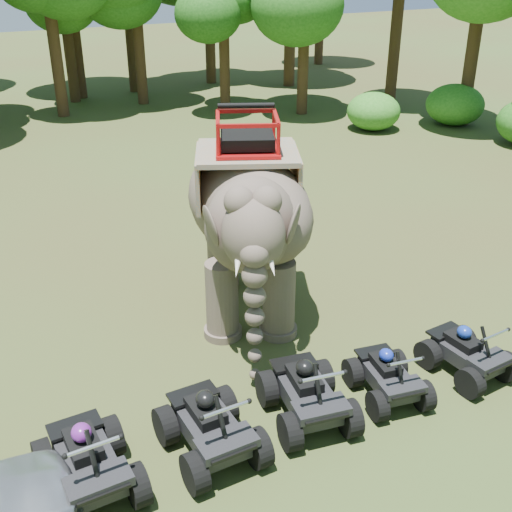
{
  "coord_description": "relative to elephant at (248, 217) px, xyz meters",
  "views": [
    {
      "loc": [
        -5.01,
        -9.11,
        7.61
      ],
      "look_at": [
        0.0,
        1.2,
        1.9
      ],
      "focal_mm": 45.0,
      "sensor_mm": 36.0,
      "label": 1
    }
  ],
  "objects": [
    {
      "name": "tree_1",
      "position": [
        3.8,
        20.59,
        1.51
      ],
      "size": [
        5.27,
        5.27,
        7.53
      ],
      "primitive_type": null,
      "color": "#195114",
      "rests_on": "ground"
    },
    {
      "name": "atv_2",
      "position": [
        -0.7,
        -3.87,
        -1.57
      ],
      "size": [
        1.58,
        2.0,
        1.36
      ],
      "primitive_type": null,
      "rotation": [
        0.0,
        0.0,
        -0.14
      ],
      "color": "black",
      "rests_on": "ground"
    },
    {
      "name": "atv_1",
      "position": [
        -2.53,
        -3.92,
        -1.56
      ],
      "size": [
        1.45,
        1.92,
        1.37
      ],
      "primitive_type": null,
      "rotation": [
        0.0,
        0.0,
        0.05
      ],
      "color": "black",
      "rests_on": "ground"
    },
    {
      "name": "ground",
      "position": [
        -0.36,
        -2.35,
        -2.25
      ],
      "size": [
        110.0,
        110.0,
        0.0
      ],
      "primitive_type": "plane",
      "color": "#47381E",
      "rests_on": "ground"
    },
    {
      "name": "tree_4",
      "position": [
        15.29,
        15.3,
        2.15
      ],
      "size": [
        6.16,
        6.16,
        8.8
      ],
      "primitive_type": null,
      "color": "#195114",
      "rests_on": "ground"
    },
    {
      "name": "atv_0",
      "position": [
        -4.48,
        -3.83,
        -1.56
      ],
      "size": [
        1.46,
        1.93,
        1.38
      ],
      "primitive_type": null,
      "rotation": [
        0.0,
        0.0,
        0.06
      ],
      "color": "black",
      "rests_on": "ground"
    },
    {
      "name": "atv_3",
      "position": [
        0.93,
        -3.99,
        -1.67
      ],
      "size": [
        1.34,
        1.7,
        1.15
      ],
      "primitive_type": null,
      "rotation": [
        0.0,
        0.0,
        -0.14
      ],
      "color": "black",
      "rests_on": "ground"
    },
    {
      "name": "tree_3",
      "position": [
        10.04,
        15.22,
        1.2
      ],
      "size": [
        4.83,
        4.83,
        6.89
      ],
      "primitive_type": null,
      "color": "#195114",
      "rests_on": "ground"
    },
    {
      "name": "elephant",
      "position": [
        0.0,
        0.0,
        0.0
      ],
      "size": [
        4.26,
        5.86,
        4.5
      ],
      "primitive_type": null,
      "rotation": [
        0.0,
        0.0,
        -0.4
      ],
      "color": "brown",
      "rests_on": "ground"
    },
    {
      "name": "tree_2",
      "position": [
        7.0,
        17.42,
        1.03
      ],
      "size": [
        4.59,
        4.59,
        6.55
      ],
      "primitive_type": null,
      "color": "#195114",
      "rests_on": "ground"
    },
    {
      "name": "tree_33",
      "position": [
        0.76,
        22.52,
        1.46
      ],
      "size": [
        5.19,
        5.19,
        7.41
      ],
      "primitive_type": null,
      "color": "#195114",
      "rests_on": "ground"
    },
    {
      "name": "tree_0",
      "position": [
        -0.36,
        19.76,
        1.77
      ],
      "size": [
        5.63,
        5.63,
        8.05
      ],
      "primitive_type": null,
      "color": "#195114",
      "rests_on": "ground"
    },
    {
      "name": "tree_5",
      "position": [
        15.69,
        10.38,
        2.19
      ],
      "size": [
        6.22,
        6.22,
        8.88
      ],
      "primitive_type": null,
      "color": "#195114",
      "rests_on": "ground"
    },
    {
      "name": "atv_4",
      "position": [
        2.72,
        -4.08,
        -1.65
      ],
      "size": [
        1.35,
        1.74,
        1.21
      ],
      "primitive_type": null,
      "rotation": [
        0.0,
        0.0,
        0.1
      ],
      "color": "black",
      "rests_on": "ground"
    }
  ]
}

